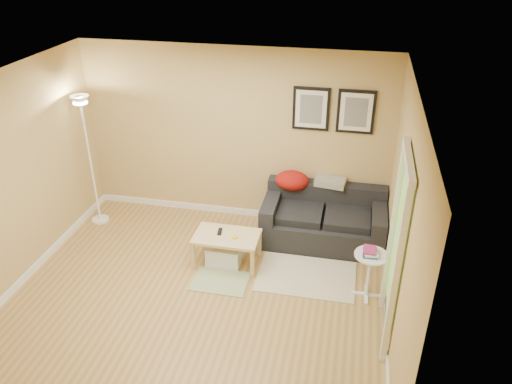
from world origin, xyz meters
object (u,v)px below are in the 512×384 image
at_px(side_table, 369,275).
at_px(floor_lamp, 91,165).
at_px(coffee_table, 227,249).
at_px(storage_bin, 224,254).
at_px(sofa, 324,218).
at_px(book_stack, 370,251).

bearing_deg(side_table, floor_lamp, 166.67).
xyz_separation_m(coffee_table, side_table, (1.84, -0.32, 0.09)).
distance_m(coffee_table, storage_bin, 0.08).
distance_m(storage_bin, side_table, 1.90).
bearing_deg(sofa, floor_lamp, -177.30).
height_order(sofa, floor_lamp, floor_lamp).
relative_size(sofa, side_table, 2.78).
bearing_deg(sofa, side_table, -60.07).
bearing_deg(floor_lamp, sofa, 2.70).
distance_m(sofa, book_stack, 1.30).
distance_m(sofa, side_table, 1.28).
relative_size(storage_bin, book_stack, 2.09).
height_order(sofa, book_stack, sofa).
bearing_deg(floor_lamp, storage_bin, -17.21).
xyz_separation_m(sofa, book_stack, (0.62, -1.11, 0.27)).
bearing_deg(book_stack, storage_bin, -166.64).
relative_size(coffee_table, book_stack, 3.88).
bearing_deg(floor_lamp, side_table, -13.33).
bearing_deg(storage_bin, floor_lamp, 162.79).
xyz_separation_m(sofa, floor_lamp, (-3.38, -0.16, 0.56)).
distance_m(book_stack, floor_lamp, 4.12).
xyz_separation_m(storage_bin, side_table, (1.87, -0.29, 0.16)).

